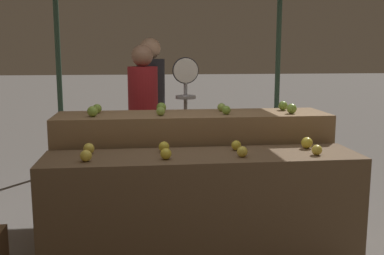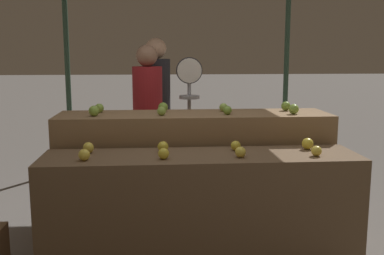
# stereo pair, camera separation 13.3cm
# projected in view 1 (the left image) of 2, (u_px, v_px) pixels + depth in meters

# --- Properties ---
(display_counter_front) EXTENTS (2.30, 0.55, 0.88)m
(display_counter_front) POSITION_uv_depth(u_px,v_px,m) (203.00, 212.00, 3.32)
(display_counter_front) COLOR brown
(display_counter_front) RESTS_ON ground_plane
(display_counter_back) EXTENTS (2.30, 0.55, 1.10)m
(display_counter_back) POSITION_uv_depth(u_px,v_px,m) (193.00, 176.00, 3.89)
(display_counter_back) COLOR olive
(display_counter_back) RESTS_ON ground_plane
(apple_front_0) EXTENTS (0.08, 0.08, 0.08)m
(apple_front_0) POSITION_uv_depth(u_px,v_px,m) (86.00, 156.00, 3.03)
(apple_front_0) COLOR yellow
(apple_front_0) RESTS_ON display_counter_front
(apple_front_1) EXTENTS (0.08, 0.08, 0.08)m
(apple_front_1) POSITION_uv_depth(u_px,v_px,m) (166.00, 154.00, 3.10)
(apple_front_1) COLOR gold
(apple_front_1) RESTS_ON display_counter_front
(apple_front_2) EXTENTS (0.08, 0.08, 0.08)m
(apple_front_2) POSITION_uv_depth(u_px,v_px,m) (242.00, 152.00, 3.17)
(apple_front_2) COLOR yellow
(apple_front_2) RESTS_ON display_counter_front
(apple_front_3) EXTENTS (0.08, 0.08, 0.08)m
(apple_front_3) POSITION_uv_depth(u_px,v_px,m) (317.00, 150.00, 3.23)
(apple_front_3) COLOR yellow
(apple_front_3) RESTS_ON display_counter_front
(apple_front_4) EXTENTS (0.08, 0.08, 0.08)m
(apple_front_4) POSITION_uv_depth(u_px,v_px,m) (89.00, 149.00, 3.26)
(apple_front_4) COLOR yellow
(apple_front_4) RESTS_ON display_counter_front
(apple_front_5) EXTENTS (0.08, 0.08, 0.08)m
(apple_front_5) POSITION_uv_depth(u_px,v_px,m) (164.00, 147.00, 3.32)
(apple_front_5) COLOR gold
(apple_front_5) RESTS_ON display_counter_front
(apple_front_6) EXTENTS (0.07, 0.07, 0.07)m
(apple_front_6) POSITION_uv_depth(u_px,v_px,m) (236.00, 145.00, 3.39)
(apple_front_6) COLOR gold
(apple_front_6) RESTS_ON display_counter_front
(apple_front_7) EXTENTS (0.09, 0.09, 0.09)m
(apple_front_7) POSITION_uv_depth(u_px,v_px,m) (307.00, 143.00, 3.45)
(apple_front_7) COLOR gold
(apple_front_7) RESTS_ON display_counter_front
(apple_back_0) EXTENTS (0.09, 0.09, 0.09)m
(apple_back_0) POSITION_uv_depth(u_px,v_px,m) (93.00, 111.00, 3.59)
(apple_back_0) COLOR #84AD3D
(apple_back_0) RESTS_ON display_counter_back
(apple_back_1) EXTENTS (0.07, 0.07, 0.07)m
(apple_back_1) POSITION_uv_depth(u_px,v_px,m) (161.00, 111.00, 3.65)
(apple_back_1) COLOR #8EB247
(apple_back_1) RESTS_ON display_counter_back
(apple_back_2) EXTENTS (0.07, 0.07, 0.07)m
(apple_back_2) POSITION_uv_depth(u_px,v_px,m) (226.00, 110.00, 3.72)
(apple_back_2) COLOR #7AA338
(apple_back_2) RESTS_ON display_counter_back
(apple_back_3) EXTENTS (0.08, 0.08, 0.08)m
(apple_back_3) POSITION_uv_depth(u_px,v_px,m) (292.00, 109.00, 3.77)
(apple_back_3) COLOR #84AD3D
(apple_back_3) RESTS_ON display_counter_back
(apple_back_4) EXTENTS (0.08, 0.08, 0.08)m
(apple_back_4) POSITION_uv_depth(u_px,v_px,m) (97.00, 109.00, 3.80)
(apple_back_4) COLOR #84AD3D
(apple_back_4) RESTS_ON display_counter_back
(apple_back_5) EXTENTS (0.08, 0.08, 0.08)m
(apple_back_5) POSITION_uv_depth(u_px,v_px,m) (161.00, 107.00, 3.86)
(apple_back_5) COLOR #7AA338
(apple_back_5) RESTS_ON display_counter_back
(apple_back_6) EXTENTS (0.07, 0.07, 0.07)m
(apple_back_6) POSITION_uv_depth(u_px,v_px,m) (222.00, 107.00, 3.92)
(apple_back_6) COLOR #8EB247
(apple_back_6) RESTS_ON display_counter_back
(apple_back_7) EXTENTS (0.08, 0.08, 0.08)m
(apple_back_7) POSITION_uv_depth(u_px,v_px,m) (283.00, 106.00, 4.00)
(apple_back_7) COLOR #7AA338
(apple_back_7) RESTS_ON display_counter_back
(produce_scale) EXTENTS (0.26, 0.20, 1.56)m
(produce_scale) POSITION_uv_depth(u_px,v_px,m) (186.00, 102.00, 4.43)
(produce_scale) COLOR #99999E
(produce_scale) RESTS_ON ground_plane
(person_vendor_at_scale) EXTENTS (0.36, 0.36, 1.69)m
(person_vendor_at_scale) POSITION_uv_depth(u_px,v_px,m) (143.00, 113.00, 4.67)
(person_vendor_at_scale) COLOR #2D2D38
(person_vendor_at_scale) RESTS_ON ground_plane
(person_customer_left) EXTENTS (0.43, 0.43, 1.77)m
(person_customer_left) POSITION_uv_depth(u_px,v_px,m) (151.00, 103.00, 5.08)
(person_customer_left) COLOR #2D2D38
(person_customer_left) RESTS_ON ground_plane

